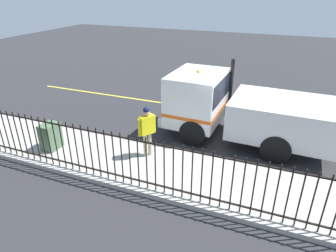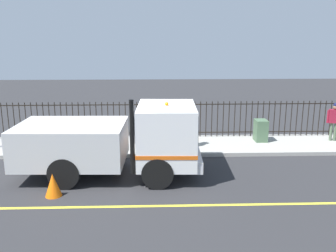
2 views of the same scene
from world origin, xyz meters
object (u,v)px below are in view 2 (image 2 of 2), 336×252
Objects in this scene: pedestrian_distant at (335,118)px; traffic_cone at (53,185)px; work_truck at (123,138)px; worker_standing at (186,122)px; utility_cabinet at (261,130)px.

traffic_cone is at bearing -139.17° from pedestrian_distant.
traffic_cone is (-1.59, 1.88, -0.94)m from work_truck.
worker_standing is 3.38m from utility_cabinet.
pedestrian_distant is 2.41× the size of traffic_cone.
pedestrian_distant is (3.30, -8.56, -0.13)m from work_truck.
worker_standing reaches higher than pedestrian_distant.
worker_standing reaches higher than utility_cabinet.
worker_standing is 1.05× the size of pedestrian_distant.
traffic_cone is at bearing 123.90° from utility_cabinet.
work_truck is at bearing -49.76° from traffic_cone.
work_truck reaches higher than worker_standing.
utility_cabinet is (3.35, -5.48, -0.68)m from work_truck.
worker_standing is 5.91m from traffic_cone.
traffic_cone is (-4.14, 4.13, -0.85)m from worker_standing.
worker_standing is 1.87× the size of utility_cabinet.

